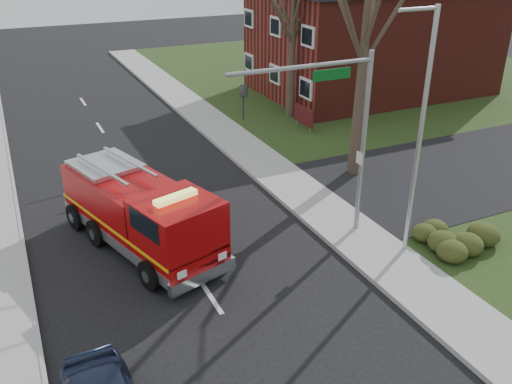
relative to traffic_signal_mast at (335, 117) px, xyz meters
name	(u,v)px	position (x,y,z in m)	size (l,w,h in m)	color
ground	(210,296)	(-5.21, -1.50, -4.71)	(120.00, 120.00, 0.00)	black
sidewalk_right	(373,250)	(0.99, -1.50, -4.63)	(2.40, 80.00, 0.15)	#9C9C97
brick_building	(373,39)	(13.79, 16.50, -1.05)	(15.40, 10.40, 7.25)	maroon
health_center_sign	(304,116)	(5.29, 11.00, -3.83)	(0.12, 2.00, 1.40)	#4D1214
hedge_corner	(455,233)	(3.79, -2.50, -4.13)	(2.80, 2.00, 0.90)	#2D3915
bare_tree_near	(367,10)	(4.29, 4.50, 2.71)	(6.00, 6.00, 12.00)	#372820
bare_tree_far	(293,7)	(5.79, 13.50, 1.78)	(5.25, 5.25, 10.50)	#372820
traffic_signal_mast	(335,117)	(0.00, 0.00, 0.00)	(5.29, 0.18, 6.80)	gray
streetlight_pole	(419,131)	(1.93, -2.00, -0.16)	(1.48, 0.16, 8.40)	#B7BABF
fire_engine	(142,215)	(-6.28, 2.30, -3.40)	(4.46, 7.59, 2.90)	#A00708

